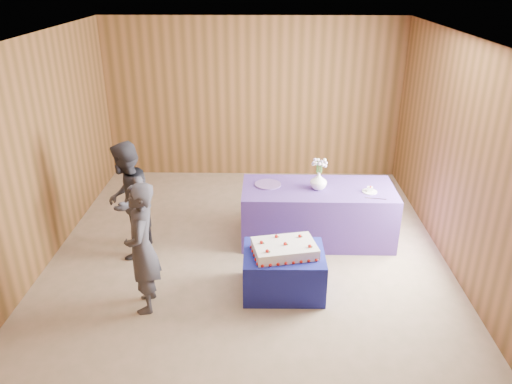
{
  "coord_description": "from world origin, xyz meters",
  "views": [
    {
      "loc": [
        0.21,
        -5.34,
        3.38
      ],
      "look_at": [
        0.1,
        0.1,
        0.94
      ],
      "focal_mm": 35.0,
      "sensor_mm": 36.0,
      "label": 1
    }
  ],
  "objects_px": {
    "guest_left": "(142,248)",
    "cake_table": "(284,271)",
    "serving_table": "(317,213)",
    "guest_right": "(128,200)",
    "vase": "(319,181)",
    "sheet_cake": "(285,249)"
  },
  "relations": [
    {
      "from": "vase",
      "to": "guest_left",
      "type": "xyz_separation_m",
      "value": [
        -1.97,
        -1.51,
        -0.14
      ]
    },
    {
      "from": "sheet_cake",
      "to": "guest_left",
      "type": "relative_size",
      "value": 0.55
    },
    {
      "from": "cake_table",
      "to": "serving_table",
      "type": "xyz_separation_m",
      "value": [
        0.49,
        1.22,
        0.12
      ]
    },
    {
      "from": "guest_left",
      "to": "guest_right",
      "type": "height_order",
      "value": "guest_right"
    },
    {
      "from": "sheet_cake",
      "to": "cake_table",
      "type": "bearing_deg",
      "value": 85.58
    },
    {
      "from": "serving_table",
      "to": "guest_right",
      "type": "relative_size",
      "value": 1.34
    },
    {
      "from": "cake_table",
      "to": "serving_table",
      "type": "relative_size",
      "value": 0.45
    },
    {
      "from": "guest_left",
      "to": "cake_table",
      "type": "bearing_deg",
      "value": 94.73
    },
    {
      "from": "serving_table",
      "to": "guest_left",
      "type": "height_order",
      "value": "guest_left"
    },
    {
      "from": "sheet_cake",
      "to": "vase",
      "type": "distance_m",
      "value": 1.34
    },
    {
      "from": "cake_table",
      "to": "guest_right",
      "type": "height_order",
      "value": "guest_right"
    },
    {
      "from": "cake_table",
      "to": "vase",
      "type": "distance_m",
      "value": 1.42
    },
    {
      "from": "sheet_cake",
      "to": "guest_left",
      "type": "height_order",
      "value": "guest_left"
    },
    {
      "from": "sheet_cake",
      "to": "vase",
      "type": "height_order",
      "value": "vase"
    },
    {
      "from": "vase",
      "to": "guest_right",
      "type": "relative_size",
      "value": 0.15
    },
    {
      "from": "cake_table",
      "to": "sheet_cake",
      "type": "distance_m",
      "value": 0.31
    },
    {
      "from": "serving_table",
      "to": "vase",
      "type": "relative_size",
      "value": 8.87
    },
    {
      "from": "sheet_cake",
      "to": "guest_right",
      "type": "xyz_separation_m",
      "value": [
        -1.92,
        0.81,
        0.19
      ]
    },
    {
      "from": "guest_left",
      "to": "guest_right",
      "type": "xyz_separation_m",
      "value": [
        -0.43,
        1.11,
        0.02
      ]
    },
    {
      "from": "vase",
      "to": "sheet_cake",
      "type": "bearing_deg",
      "value": -111.3
    },
    {
      "from": "serving_table",
      "to": "cake_table",
      "type": "bearing_deg",
      "value": -111.46
    },
    {
      "from": "serving_table",
      "to": "sheet_cake",
      "type": "relative_size",
      "value": 2.52
    }
  ]
}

